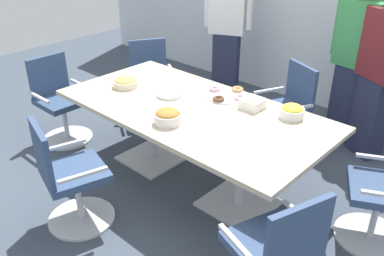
{
  "coord_description": "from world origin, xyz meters",
  "views": [
    {
      "loc": [
        2.2,
        -2.37,
        2.26
      ],
      "look_at": [
        0.0,
        0.0,
        0.55
      ],
      "focal_mm": 38.75,
      "sensor_mm": 36.0,
      "label": 1
    }
  ],
  "objects_px": {
    "office_chair_3": "(69,180)",
    "office_chair_0": "(285,114)",
    "snack_bowl_cookies": "(125,82)",
    "plate_stack": "(169,95)",
    "office_chair_1": "(151,84)",
    "office_chair_2": "(60,104)",
    "conference_table": "(192,120)",
    "person_standing_2": "(380,71)",
    "person_standing_1": "(356,59)",
    "snack_bowl_pretzels": "(168,116)",
    "napkin_pile": "(252,104)",
    "snack_bowl_chips_yellow": "(292,111)",
    "donut_platter": "(227,94)",
    "person_standing_0": "(227,26)"
  },
  "relations": [
    {
      "from": "plate_stack",
      "to": "person_standing_1",
      "type": "bearing_deg",
      "value": 59.78
    },
    {
      "from": "office_chair_0",
      "to": "snack_bowl_chips_yellow",
      "type": "bearing_deg",
      "value": 147.31
    },
    {
      "from": "plate_stack",
      "to": "office_chair_2",
      "type": "bearing_deg",
      "value": -162.43
    },
    {
      "from": "person_standing_1",
      "to": "snack_bowl_chips_yellow",
      "type": "distance_m",
      "value": 1.33
    },
    {
      "from": "napkin_pile",
      "to": "donut_platter",
      "type": "bearing_deg",
      "value": 169.93
    },
    {
      "from": "office_chair_1",
      "to": "office_chair_2",
      "type": "xyz_separation_m",
      "value": [
        -0.29,
        -1.06,
        0.0
      ]
    },
    {
      "from": "conference_table",
      "to": "office_chair_0",
      "type": "distance_m",
      "value": 1.15
    },
    {
      "from": "conference_table",
      "to": "napkin_pile",
      "type": "distance_m",
      "value": 0.54
    },
    {
      "from": "office_chair_3",
      "to": "napkin_pile",
      "type": "distance_m",
      "value": 1.63
    },
    {
      "from": "person_standing_0",
      "to": "person_standing_1",
      "type": "bearing_deg",
      "value": 156.44
    },
    {
      "from": "conference_table",
      "to": "office_chair_0",
      "type": "xyz_separation_m",
      "value": [
        0.3,
        1.08,
        -0.22
      ]
    },
    {
      "from": "snack_bowl_cookies",
      "to": "plate_stack",
      "type": "distance_m",
      "value": 0.49
    },
    {
      "from": "office_chair_1",
      "to": "office_chair_2",
      "type": "distance_m",
      "value": 1.1
    },
    {
      "from": "office_chair_1",
      "to": "napkin_pile",
      "type": "distance_m",
      "value": 1.78
    },
    {
      "from": "conference_table",
      "to": "office_chair_1",
      "type": "relative_size",
      "value": 2.64
    },
    {
      "from": "person_standing_1",
      "to": "napkin_pile",
      "type": "bearing_deg",
      "value": 88.53
    },
    {
      "from": "snack_bowl_chips_yellow",
      "to": "snack_bowl_cookies",
      "type": "distance_m",
      "value": 1.6
    },
    {
      "from": "office_chair_3",
      "to": "person_standing_1",
      "type": "bearing_deg",
      "value": 86.94
    },
    {
      "from": "napkin_pile",
      "to": "conference_table",
      "type": "bearing_deg",
      "value": -138.68
    },
    {
      "from": "person_standing_1",
      "to": "office_chair_3",
      "type": "bearing_deg",
      "value": 81.05
    },
    {
      "from": "plate_stack",
      "to": "snack_bowl_cookies",
      "type": "bearing_deg",
      "value": -164.63
    },
    {
      "from": "person_standing_2",
      "to": "snack_bowl_pretzels",
      "type": "relative_size",
      "value": 7.73
    },
    {
      "from": "person_standing_2",
      "to": "donut_platter",
      "type": "xyz_separation_m",
      "value": [
        -0.91,
        -1.18,
        -0.14
      ]
    },
    {
      "from": "office_chair_0",
      "to": "conference_table",
      "type": "bearing_deg",
      "value": 99.12
    },
    {
      "from": "office_chair_1",
      "to": "person_standing_2",
      "type": "height_order",
      "value": "person_standing_2"
    },
    {
      "from": "office_chair_0",
      "to": "office_chair_2",
      "type": "height_order",
      "value": "same"
    },
    {
      "from": "conference_table",
      "to": "plate_stack",
      "type": "distance_m",
      "value": 0.35
    },
    {
      "from": "conference_table",
      "to": "office_chair_0",
      "type": "height_order",
      "value": "office_chair_0"
    },
    {
      "from": "office_chair_1",
      "to": "snack_bowl_cookies",
      "type": "distance_m",
      "value": 1.02
    },
    {
      "from": "conference_table",
      "to": "person_standing_2",
      "type": "bearing_deg",
      "value": 58.14
    },
    {
      "from": "person_standing_1",
      "to": "napkin_pile",
      "type": "xyz_separation_m",
      "value": [
        -0.28,
        -1.4,
        -0.12
      ]
    },
    {
      "from": "office_chair_0",
      "to": "snack_bowl_chips_yellow",
      "type": "xyz_separation_m",
      "value": [
        0.43,
        -0.67,
        0.4
      ]
    },
    {
      "from": "office_chair_1",
      "to": "donut_platter",
      "type": "height_order",
      "value": "office_chair_1"
    },
    {
      "from": "person_standing_2",
      "to": "plate_stack",
      "type": "relative_size",
      "value": 7.56
    },
    {
      "from": "conference_table",
      "to": "person_standing_2",
      "type": "distance_m",
      "value": 1.88
    },
    {
      "from": "person_standing_2",
      "to": "office_chair_3",
      "type": "bearing_deg",
      "value": 92.21
    },
    {
      "from": "office_chair_3",
      "to": "office_chair_0",
      "type": "bearing_deg",
      "value": 90.41
    },
    {
      "from": "office_chair_2",
      "to": "person_standing_2",
      "type": "relative_size",
      "value": 0.52
    },
    {
      "from": "office_chair_2",
      "to": "napkin_pile",
      "type": "distance_m",
      "value": 2.15
    },
    {
      "from": "office_chair_2",
      "to": "office_chair_3",
      "type": "distance_m",
      "value": 1.5
    },
    {
      "from": "office_chair_1",
      "to": "plate_stack",
      "type": "relative_size",
      "value": 3.97
    },
    {
      "from": "office_chair_1",
      "to": "office_chair_3",
      "type": "distance_m",
      "value": 2.06
    },
    {
      "from": "office_chair_2",
      "to": "donut_platter",
      "type": "xyz_separation_m",
      "value": [
        1.67,
        0.76,
        0.36
      ]
    },
    {
      "from": "conference_table",
      "to": "snack_bowl_cookies",
      "type": "xyz_separation_m",
      "value": [
        -0.79,
        -0.09,
        0.17
      ]
    },
    {
      "from": "snack_bowl_chips_yellow",
      "to": "napkin_pile",
      "type": "bearing_deg",
      "value": -168.21
    },
    {
      "from": "conference_table",
      "to": "snack_bowl_chips_yellow",
      "type": "xyz_separation_m",
      "value": [
        0.73,
        0.41,
        0.18
      ]
    },
    {
      "from": "snack_bowl_cookies",
      "to": "snack_bowl_pretzels",
      "type": "distance_m",
      "value": 0.89
    },
    {
      "from": "snack_bowl_cookies",
      "to": "office_chair_3",
      "type": "bearing_deg",
      "value": -63.5
    },
    {
      "from": "person_standing_1",
      "to": "donut_platter",
      "type": "relative_size",
      "value": 4.37
    },
    {
      "from": "office_chair_0",
      "to": "person_standing_1",
      "type": "bearing_deg",
      "value": -94.61
    }
  ]
}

